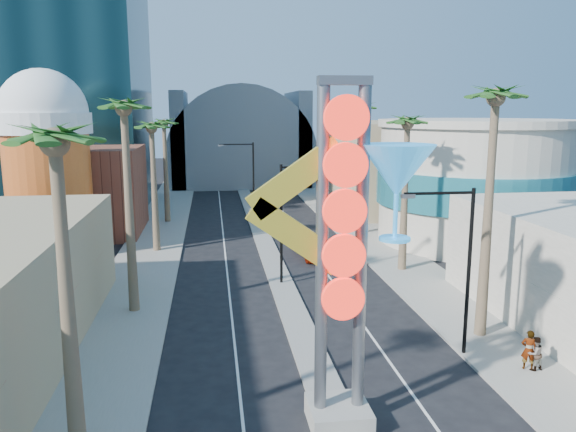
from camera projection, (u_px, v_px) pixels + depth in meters
The scene contains 22 objects.
sidewalk_west at pixel (157, 237), 50.60m from camera, with size 5.00×100.00×0.15m, color gray.
sidewalk_east at pixel (361, 231), 53.13m from camera, with size 5.00×100.00×0.15m, color gray.
median at pixel (259, 227), 54.79m from camera, with size 1.60×84.00×0.15m, color gray.
brick_filler_west at pixel (86, 191), 51.92m from camera, with size 10.00×10.00×8.00m, color brown.
filler_east at pixel (387, 165), 65.72m from camera, with size 10.00×20.00×10.00m, color tan.
beer_mug at pixel (47, 157), 43.28m from camera, with size 7.00×7.00×14.50m.
turquoise_building at pixel (474, 182), 48.42m from camera, with size 16.60×16.60×10.60m.
canopy at pixel (240, 156), 87.07m from camera, with size 22.00×16.00×22.00m.
neon_sign at pixel (365, 231), 19.44m from camera, with size 6.53×2.60×12.55m.
streetlight_0 at pixel (290, 212), 36.44m from camera, with size 3.79×0.25×8.00m.
streetlight_1 at pixel (248, 172), 59.65m from camera, with size 3.79×0.25×8.00m.
streetlight_2 at pixel (460, 257), 25.59m from camera, with size 3.45×0.25×8.00m.
palm_0 at pixel (56, 162), 16.70m from camera, with size 2.40×2.40×11.70m.
palm_1 at pixel (124, 121), 30.16m from camera, with size 2.40×2.40×12.70m.
palm_2 at pixel (152, 135), 44.03m from camera, with size 2.40×2.40×11.20m.
palm_3 at pixel (164, 129), 55.71m from camera, with size 2.40×2.40×11.20m.
palm_5 at pixel (495, 113), 26.63m from camera, with size 2.40×2.40×13.20m.
palm_6 at pixel (407, 132), 38.56m from camera, with size 2.40×2.40×11.70m.
palm_7 at pixel (362, 116), 50.07m from camera, with size 2.40×2.40×12.70m.
red_pickup at pixel (318, 246), 44.07m from camera, with size 2.81×6.10×1.69m, color #B82B0E.
pedestrian_a at pixel (529, 350), 24.67m from camera, with size 0.66×0.43×1.81m, color gray.
pedestrian_b at pixel (535, 353), 24.62m from camera, with size 0.74×0.58×1.53m, color gray.
Camera 1 is at (-4.41, -15.49, 11.49)m, focal length 35.00 mm.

